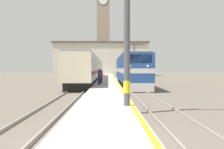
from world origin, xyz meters
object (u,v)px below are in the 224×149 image
at_px(person_on_platform, 99,76).
at_px(second_waiting_passenger, 101,75).
at_px(passenger_train, 91,69).
at_px(catenary_mast, 128,24).
at_px(clock_tower, 103,26).
at_px(locomotive_train, 131,70).

xyz_separation_m(person_on_platform, second_waiting_passenger, (0.13, 3.31, -0.05)).
distance_m(passenger_train, second_waiting_passenger, 12.55).
distance_m(catenary_mast, clock_tower, 69.52).
xyz_separation_m(second_waiting_passenger, clock_tower, (-0.69, 49.66, 13.94)).
distance_m(locomotive_train, passenger_train, 13.38).
relative_size(catenary_mast, person_on_platform, 4.46).
relative_size(locomotive_train, person_on_platform, 9.65).
distance_m(second_waiting_passenger, clock_tower, 51.58).
relative_size(person_on_platform, clock_tower, 0.06).
relative_size(catenary_mast, clock_tower, 0.28).
bearing_deg(person_on_platform, second_waiting_passenger, 87.81).
height_order(person_on_platform, clock_tower, clock_tower).
relative_size(passenger_train, person_on_platform, 23.15).
height_order(passenger_train, person_on_platform, passenger_train).
xyz_separation_m(locomotive_train, person_on_platform, (-3.68, -3.53, -0.55)).
xyz_separation_m(catenary_mast, second_waiting_passenger, (-1.77, 18.96, -3.01)).
bearing_deg(person_on_platform, catenary_mast, -83.08).
bearing_deg(passenger_train, clock_tower, 87.79).
xyz_separation_m(locomotive_train, catenary_mast, (-1.78, -19.19, 2.42)).
xyz_separation_m(catenary_mast, person_on_platform, (-1.90, 15.65, -2.96)).
relative_size(catenary_mast, second_waiting_passenger, 4.66).
height_order(catenary_mast, clock_tower, clock_tower).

